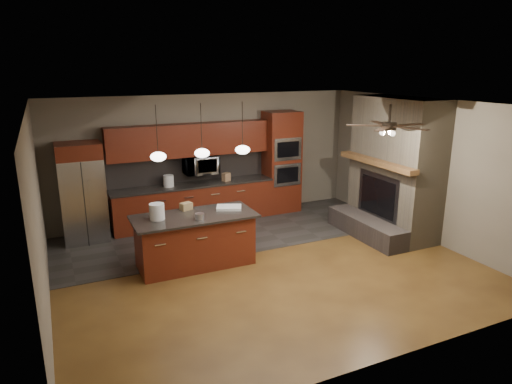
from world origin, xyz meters
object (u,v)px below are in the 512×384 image
microwave (201,165)px  white_bucket (157,212)px  refrigerator (82,193)px  oven_tower (281,162)px  counter_bucket (169,181)px  paint_tray (229,207)px  kitchen_island (195,240)px  counter_box (226,177)px  paint_can (199,216)px  cardboard_box (186,206)px

microwave → white_bucket: (-1.47, -2.13, -0.24)m
microwave → refrigerator: 2.50m
oven_tower → counter_bucket: (-2.72, 0.01, -0.17)m
white_bucket → paint_tray: size_ratio=0.62×
counter_bucket → microwave: bearing=3.9°
refrigerator → kitchen_island: refrigerator is taller
oven_tower → kitchen_island: (-2.82, -2.13, -0.73)m
oven_tower → microwave: 1.98m
microwave → oven_tower: bearing=-1.7°
white_bucket → counter_box: size_ratio=1.50×
refrigerator → paint_tray: (2.31, -1.96, -0.05)m
microwave → counter_box: (0.56, -0.10, -0.31)m
microwave → paint_tray: 2.13m
microwave → kitchen_island: 2.49m
kitchen_island → paint_can: (0.02, -0.25, 0.51)m
paint_can → cardboard_box: (-0.05, 0.61, 0.01)m
kitchen_island → counter_box: size_ratio=11.67×
paint_can → counter_bucket: bearing=87.8°
refrigerator → counter_box: refrigerator is taller
kitchen_island → paint_can: 0.56m
kitchen_island → oven_tower: bearing=37.3°
kitchen_island → white_bucket: bearing=175.0°
oven_tower → white_bucket: bearing=-148.9°
refrigerator → oven_tower: bearing=1.0°
paint_tray → cardboard_box: (-0.71, 0.27, 0.04)m
white_bucket → counter_box: (2.03, 2.03, -0.06)m
paint_tray → microwave: bearing=108.9°
white_bucket → counter_bucket: (0.73, 2.08, -0.03)m
counter_box → kitchen_island: bearing=-145.0°
refrigerator → counter_bucket: (1.74, 0.08, 0.04)m
oven_tower → paint_tray: bearing=-136.5°
kitchen_island → white_bucket: (-0.62, 0.06, 0.59)m
refrigerator → white_bucket: 2.24m
kitchen_island → paint_can: size_ratio=13.48×
paint_tray → cardboard_box: size_ratio=2.19×
kitchen_island → paint_tray: 0.84m
refrigerator → counter_bucket: bearing=2.7°
kitchen_island → cardboard_box: bearing=95.3°
paint_can → counter_box: 2.72m
refrigerator → kitchen_island: 2.68m
microwave → white_bucket: microwave is taller
microwave → counter_box: size_ratio=4.05×
oven_tower → counter_box: 1.43m
white_bucket → cardboard_box: size_ratio=1.35×
cardboard_box → oven_tower: bearing=14.9°
counter_bucket → refrigerator: bearing=-177.3°
refrigerator → counter_box: size_ratio=10.94×
kitchen_island → counter_bucket: (0.11, 2.14, 0.56)m
microwave → kitchen_island: (-0.85, -2.19, -0.83)m
oven_tower → refrigerator: oven_tower is taller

